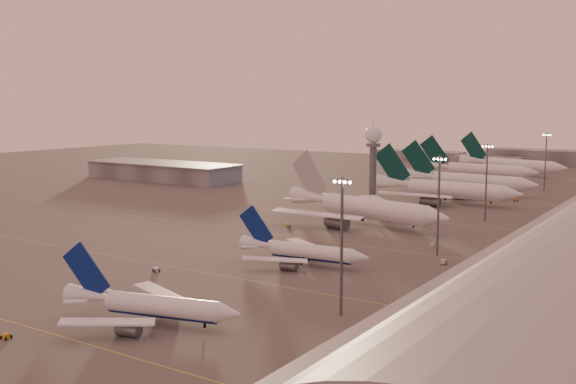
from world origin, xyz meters
The scene contains 25 objects.
ground centered at (0.00, 0.00, 0.00)m, with size 700.00×700.00×0.00m, color #4E4C4C.
taxiway_markings centered at (30.00, 56.00, 0.01)m, with size 180.00×185.25×0.02m.
hangar centered at (-120.00, 140.00, 4.32)m, with size 82.00×27.00×8.50m.
radar_tower centered at (5.00, 120.00, 20.95)m, with size 6.40×6.40×31.10m.
mast_a centered at (58.00, 0.00, 13.74)m, with size 3.60×0.56×25.00m.
mast_b centered at (55.00, 55.00, 13.74)m, with size 3.60×0.56×25.00m.
mast_c centered at (50.00, 110.00, 13.74)m, with size 3.60×0.56×25.00m.
mast_d centered at (48.00, 200.00, 13.74)m, with size 3.60×0.56×25.00m.
distant_horizon centered at (2.62, 325.14, 3.89)m, with size 165.00×37.50×9.00m.
narrowbody_near centered at (32.94, -22.29, 2.73)m, with size 33.96×26.78×13.50m.
narrowbody_mid centered at (32.00, 28.39, 2.68)m, with size 33.86×26.92×13.23m.
widebody_white centered at (19.81, 84.38, 3.84)m, with size 62.10×49.24×22.14m.
greentail_a centered at (24.82, 142.12, 3.87)m, with size 60.34×48.62×21.91m.
greentail_b centered at (22.98, 173.18, 3.85)m, with size 59.99×48.38×21.78m.
greentail_c centered at (11.34, 222.76, 3.82)m, with size 59.61×48.14×21.65m.
greentail_d centered at (18.38, 257.99, 3.91)m, with size 60.15×48.06×22.16m.
gsv_tug_near centered at (18.92, -40.68, 0.45)m, with size 2.19×3.25×0.87m.
gsv_catering_a centered at (70.84, -17.13, 1.80)m, with size 4.48×2.28×3.60m.
gsv_tug_mid centered at (8.19, 4.27, 0.47)m, with size 3.70×3.10×0.91m.
gsv_truck_b centered at (60.21, 46.81, 1.20)m, with size 5.92×2.44×2.35m.
gsv_truck_c centered at (2.99, 66.97, 1.03)m, with size 5.32×3.03×2.03m.
gsv_catering_b centered at (50.56, 63.22, 2.09)m, with size 5.56×4.14×4.17m.
gsv_tug_far centered at (8.70, 98.37, 0.47)m, with size 3.66×3.54×0.91m.
gsv_truck_d centered at (-16.72, 124.50, 1.19)m, with size 2.35×5.84×2.33m.
gsv_tug_hangar centered at (46.48, 160.32, 0.54)m, with size 3.99×2.81×1.04m.
Camera 1 is at (114.39, -102.89, 37.89)m, focal length 42.00 mm.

